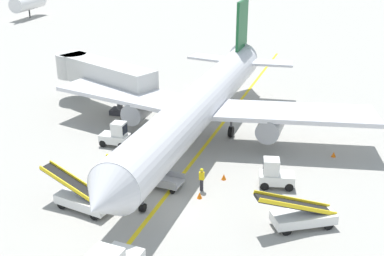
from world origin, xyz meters
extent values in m
plane|color=#9E9B93|center=(0.00, 0.00, 0.00)|extent=(300.00, 300.00, 0.00)
cube|color=yellow|center=(0.08, 5.00, 0.00)|extent=(9.81, 79.47, 0.01)
cylinder|color=silver|center=(0.08, 10.62, 3.45)|extent=(6.84, 30.18, 3.30)
cone|color=silver|center=(-1.84, -5.47, 3.45)|extent=(3.50, 2.77, 3.23)
cone|color=silver|center=(2.03, 26.90, 3.85)|extent=(3.45, 3.15, 3.14)
cube|color=silver|center=(7.70, 11.22, 3.05)|extent=(13.34, 5.55, 0.36)
cylinder|color=gray|center=(5.95, 10.42, 2.05)|extent=(2.27, 3.40, 1.90)
cube|color=silver|center=(-7.18, 13.00, 3.05)|extent=(13.72, 8.36, 0.36)
cylinder|color=gray|center=(-5.67, 11.81, 2.05)|extent=(2.27, 3.40, 1.90)
cube|color=#19592D|center=(1.75, 24.52, 7.50)|extent=(0.75, 4.00, 5.20)
cube|color=silver|center=(4.68, 23.77, 3.85)|extent=(5.24, 2.31, 0.24)
cube|color=silver|center=(-1.28, 24.48, 3.85)|extent=(5.59, 3.46, 0.24)
cylinder|color=#4C4C51|center=(-1.29, -0.80, 1.56)|extent=(0.20, 0.20, 3.12)
cylinder|color=black|center=(-1.29, -0.80, 0.28)|extent=(0.41, 0.60, 0.56)
cylinder|color=#4C4C51|center=(2.50, 12.34, 1.56)|extent=(0.20, 0.20, 3.12)
cylinder|color=black|center=(2.50, 12.34, 0.48)|extent=(0.46, 0.99, 0.96)
cylinder|color=#4C4C51|center=(-1.86, 12.87, 1.56)|extent=(0.20, 0.20, 3.12)
cylinder|color=black|center=(-1.86, 12.87, 0.48)|extent=(0.46, 0.99, 0.96)
cube|color=black|center=(-1.61, -3.48, 3.80)|extent=(2.90, 1.33, 0.60)
cube|color=beige|center=(-10.47, 16.59, 3.60)|extent=(11.73, 8.17, 2.50)
cylinder|color=beige|center=(-15.43, 19.40, 3.60)|extent=(3.20, 3.20, 2.50)
cylinder|color=#59595B|center=(-8.91, 15.70, 1.18)|extent=(0.56, 0.56, 2.35)
cube|color=#333338|center=(-8.91, 15.70, 0.25)|extent=(1.80, 1.40, 0.50)
cube|color=silver|center=(-6.67, 8.47, 0.65)|extent=(2.48, 1.46, 0.70)
cube|color=silver|center=(-6.25, 8.44, 1.55)|extent=(1.15, 1.11, 1.10)
cube|color=black|center=(-5.74, 8.40, 1.55)|extent=(0.15, 0.98, 0.77)
cylinder|color=black|center=(-5.80, 8.96, 0.30)|extent=(0.61, 0.26, 0.60)
cylinder|color=black|center=(-5.87, 7.86, 0.30)|extent=(0.61, 0.26, 0.60)
cylinder|color=black|center=(-7.47, 9.08, 0.30)|extent=(0.61, 0.26, 0.60)
cylinder|color=black|center=(-7.55, 7.98, 0.30)|extent=(0.61, 0.26, 0.60)
cube|color=silver|center=(6.84, 4.28, 0.65)|extent=(2.54, 1.57, 0.70)
cube|color=silver|center=(6.42, 4.23, 1.55)|extent=(1.19, 1.16, 1.10)
cube|color=black|center=(5.91, 4.17, 1.55)|extent=(0.19, 0.98, 0.77)
cylinder|color=black|center=(6.07, 3.63, 0.30)|extent=(0.62, 0.29, 0.60)
cylinder|color=black|center=(5.94, 4.73, 0.30)|extent=(0.62, 0.29, 0.60)
cylinder|color=black|center=(7.74, 3.83, 0.30)|extent=(0.62, 0.29, 0.60)
cylinder|color=black|center=(7.61, 4.93, 0.30)|extent=(0.62, 0.29, 0.60)
cube|color=silver|center=(8.68, -0.29, 0.60)|extent=(4.08, 2.94, 0.60)
cylinder|color=black|center=(7.73, -1.43, 0.30)|extent=(0.64, 0.45, 0.60)
cylinder|color=black|center=(7.20, -0.27, 0.30)|extent=(0.64, 0.45, 0.60)
cylinder|color=black|center=(10.15, -0.32, 0.30)|extent=(0.64, 0.45, 0.60)
cylinder|color=black|center=(9.62, 0.84, 0.30)|extent=(0.64, 0.45, 0.60)
cube|color=black|center=(8.13, -0.54, 1.55)|extent=(4.92, 2.89, 1.76)
cube|color=yellow|center=(8.32, -0.95, 1.67)|extent=(4.60, 2.16, 1.84)
cube|color=yellow|center=(7.95, -0.13, 1.67)|extent=(4.60, 2.16, 1.84)
cube|color=silver|center=(-5.01, -1.36, 0.60)|extent=(4.07, 2.50, 0.60)
cylinder|color=black|center=(-6.46, -1.60, 0.30)|extent=(0.64, 0.38, 0.60)
cylinder|color=black|center=(-6.11, -0.37, 0.30)|extent=(0.64, 0.38, 0.60)
cylinder|color=black|center=(-3.91, -2.34, 0.30)|extent=(0.64, 0.38, 0.60)
cylinder|color=black|center=(-3.55, -1.12, 0.30)|extent=(0.64, 0.38, 0.60)
cube|color=black|center=(-5.58, -1.19, 1.55)|extent=(5.05, 2.26, 1.76)
cube|color=yellow|center=(-5.71, -1.62, 1.67)|extent=(4.84, 1.48, 1.84)
cube|color=yellow|center=(-5.46, -0.76, 1.67)|extent=(4.84, 1.48, 1.84)
cube|color=#A5A5A8|center=(-0.93, 2.53, 0.44)|extent=(3.03, 1.98, 0.16)
cube|color=#4C4C51|center=(-2.75, 2.87, 0.42)|extent=(0.90, 0.24, 0.08)
cylinder|color=#4C4C51|center=(-3.19, 2.95, 0.42)|extent=(0.12, 0.12, 0.05)
cube|color=gray|center=(-1.06, 1.79, 0.69)|extent=(2.76, 0.57, 0.50)
cube|color=gray|center=(-0.79, 3.27, 0.69)|extent=(2.76, 0.57, 0.50)
cylinder|color=black|center=(-2.07, 2.13, 0.18)|extent=(0.38, 0.18, 0.36)
cylinder|color=black|center=(-1.85, 3.31, 0.18)|extent=(0.38, 0.18, 0.36)
cylinder|color=black|center=(0.00, 1.75, 0.18)|extent=(0.38, 0.18, 0.36)
cylinder|color=black|center=(0.21, 2.93, 0.18)|extent=(0.38, 0.18, 0.36)
cylinder|color=#26262D|center=(1.85, 2.62, 0.42)|extent=(0.24, 0.24, 0.85)
cube|color=yellow|center=(1.85, 2.62, 1.13)|extent=(0.36, 0.22, 0.56)
sphere|color=#9E7051|center=(1.85, 2.62, 1.52)|extent=(0.20, 0.20, 0.20)
sphere|color=yellow|center=(1.85, 2.62, 1.58)|extent=(0.24, 0.24, 0.24)
cylinder|color=#26262D|center=(-5.25, 3.41, 0.42)|extent=(0.24, 0.24, 0.85)
cube|color=yellow|center=(-5.25, 3.41, 1.13)|extent=(0.36, 0.22, 0.56)
sphere|color=#9E7051|center=(-5.25, 3.41, 1.52)|extent=(0.20, 0.20, 0.20)
sphere|color=yellow|center=(-5.25, 3.41, 1.58)|extent=(0.24, 0.24, 0.24)
cone|color=orange|center=(3.11, 4.50, 0.22)|extent=(0.36, 0.36, 0.44)
cone|color=orange|center=(11.03, 10.09, 0.22)|extent=(0.36, 0.36, 0.44)
cone|color=orange|center=(1.93, 1.57, 0.22)|extent=(0.36, 0.36, 0.44)
cone|color=orange|center=(5.84, 6.33, 0.22)|extent=(0.36, 0.36, 0.44)
cylinder|color=silver|center=(-47.77, 66.36, 3.10)|extent=(3.00, 10.00, 3.00)
cylinder|color=#3F3F3F|center=(-47.77, 66.36, 0.80)|extent=(0.30, 0.30, 1.60)
camera|label=1|loc=(7.36, -25.57, 16.39)|focal=44.54mm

